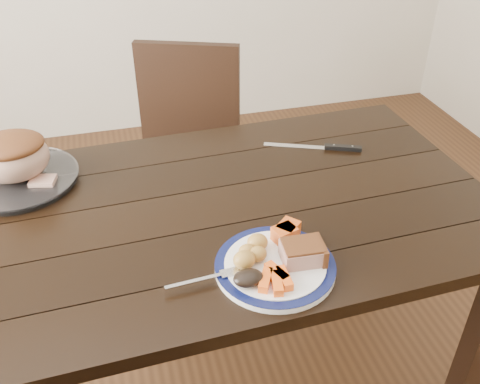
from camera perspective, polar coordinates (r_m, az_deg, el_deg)
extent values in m
plane|color=#472B16|center=(2.03, -2.47, -18.99)|extent=(4.00, 4.00, 0.00)
cube|color=black|center=(1.50, -3.15, -2.23)|extent=(1.63, 0.95, 0.04)
cube|color=black|center=(1.80, 24.12, -14.38)|extent=(0.07, 0.07, 0.71)
cube|color=black|center=(2.23, 12.86, -1.19)|extent=(0.07, 0.07, 0.71)
cube|color=black|center=(2.19, -6.12, 1.83)|extent=(0.54, 0.54, 0.04)
cube|color=black|center=(2.25, -5.48, 9.97)|extent=(0.41, 0.19, 0.46)
cube|color=black|center=(2.44, -0.81, -0.77)|extent=(0.04, 0.04, 0.43)
cube|color=black|center=(2.16, -1.99, -6.27)|extent=(0.04, 0.04, 0.43)
cube|color=black|center=(2.51, -9.00, -0.23)|extent=(0.04, 0.04, 0.43)
cube|color=black|center=(2.23, -11.21, -5.48)|extent=(0.04, 0.04, 0.43)
cylinder|color=white|center=(1.29, 3.76, -7.97)|extent=(0.29, 0.29, 0.02)
torus|color=#0B113B|center=(1.29, 3.77, -7.69)|extent=(0.29, 0.29, 0.02)
cylinder|color=white|center=(1.72, -22.56, 1.21)|extent=(0.34, 0.34, 0.02)
cube|color=tan|center=(1.28, 6.63, -6.47)|extent=(0.10, 0.08, 0.04)
ellipsoid|color=gold|center=(1.30, 1.88, -5.39)|extent=(0.05, 0.05, 0.04)
ellipsoid|color=gold|center=(1.28, 1.90, -6.62)|extent=(0.04, 0.04, 0.04)
ellipsoid|color=gold|center=(1.28, 0.77, -6.36)|extent=(0.04, 0.04, 0.04)
ellipsoid|color=gold|center=(1.25, 0.46, -7.26)|extent=(0.05, 0.05, 0.05)
cube|color=#FA5D15|center=(1.23, 4.74, -9.15)|extent=(0.02, 0.07, 0.02)
cube|color=#FA5D15|center=(1.22, 3.94, -9.67)|extent=(0.03, 0.07, 0.02)
cube|color=#FA5D15|center=(1.23, 2.74, -9.36)|extent=(0.05, 0.07, 0.02)
cube|color=#FA5D15|center=(1.24, 3.95, -8.59)|extent=(0.05, 0.07, 0.02)
cube|color=#F65C1B|center=(1.34, 4.77, -4.50)|extent=(0.07, 0.06, 0.04)
cube|color=#F65C1B|center=(1.35, 5.15, -4.05)|extent=(0.07, 0.07, 0.04)
ellipsoid|color=black|center=(1.22, 0.89, -9.15)|extent=(0.07, 0.05, 0.03)
cube|color=silver|center=(1.24, -4.85, -9.50)|extent=(0.14, 0.02, 0.00)
cube|color=silver|center=(1.26, -1.08, -8.60)|extent=(0.05, 0.03, 0.00)
ellipsoid|color=tan|center=(1.68, -23.13, 3.38)|extent=(0.21, 0.18, 0.14)
cube|color=tan|center=(1.65, -20.28, 1.08)|extent=(0.08, 0.07, 0.02)
cube|color=silver|center=(1.78, 5.77, 4.90)|extent=(0.19, 0.10, 0.00)
cube|color=black|center=(1.79, 10.92, 4.66)|extent=(0.12, 0.06, 0.01)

